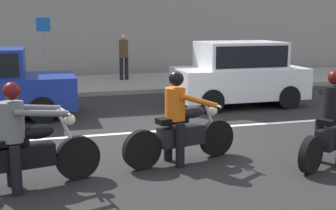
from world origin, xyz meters
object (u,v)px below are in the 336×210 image
object	(u,v)px
motorcycle_with_rider_gray	(22,146)
pedestrian_bystander	(124,53)
parked_hatchback_white	(239,73)
motorcycle_with_rider_orange_stripe	(181,126)
street_sign_post	(44,45)
motorcycle_with_rider_black_leather	(334,125)

from	to	relation	value
motorcycle_with_rider_gray	pedestrian_bystander	distance (m)	10.79
pedestrian_bystander	parked_hatchback_white	bearing A→B (deg)	-66.47
motorcycle_with_rider_orange_stripe	parked_hatchback_white	distance (m)	5.41
street_sign_post	pedestrian_bystander	bearing A→B (deg)	28.13
motorcycle_with_rider_gray	parked_hatchback_white	bearing A→B (deg)	41.19
motorcycle_with_rider_gray	street_sign_post	distance (m)	8.77
motorcycle_with_rider_gray	pedestrian_bystander	bearing A→B (deg)	72.04
motorcycle_with_rider_orange_stripe	motorcycle_with_rider_black_leather	size ratio (longest dim) A/B	1.06
motorcycle_with_rider_gray	street_sign_post	xyz separation A→B (m)	(0.43, 8.71, 0.93)
motorcycle_with_rider_gray	motorcycle_with_rider_black_leather	bearing A→B (deg)	-2.08
parked_hatchback_white	pedestrian_bystander	bearing A→B (deg)	113.53
motorcycle_with_rider_orange_stripe	motorcycle_with_rider_black_leather	bearing A→B (deg)	-15.62
motorcycle_with_rider_black_leather	parked_hatchback_white	bearing A→B (deg)	83.23
motorcycle_with_rider_orange_stripe	pedestrian_bystander	xyz separation A→B (m)	(0.79, 9.74, 0.49)
pedestrian_bystander	motorcycle_with_rider_orange_stripe	bearing A→B (deg)	-94.65
pedestrian_bystander	motorcycle_with_rider_gray	bearing A→B (deg)	-107.96
motorcycle_with_rider_orange_stripe	street_sign_post	bearing A→B (deg)	104.37
motorcycle_with_rider_black_leather	motorcycle_with_rider_gray	xyz separation A→B (m)	(-5.03, 0.18, -0.02)
street_sign_post	pedestrian_bystander	xyz separation A→B (m)	(2.89, 1.55, -0.44)
street_sign_post	motorcycle_with_rider_gray	bearing A→B (deg)	-92.84
motorcycle_with_rider_orange_stripe	pedestrian_bystander	bearing A→B (deg)	85.35
motorcycle_with_rider_orange_stripe	parked_hatchback_white	bearing A→B (deg)	54.87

